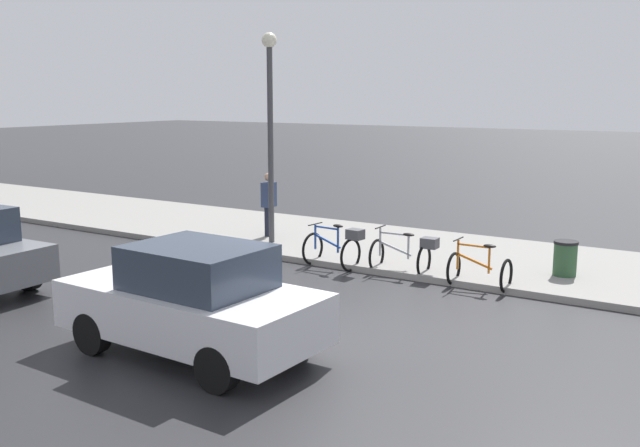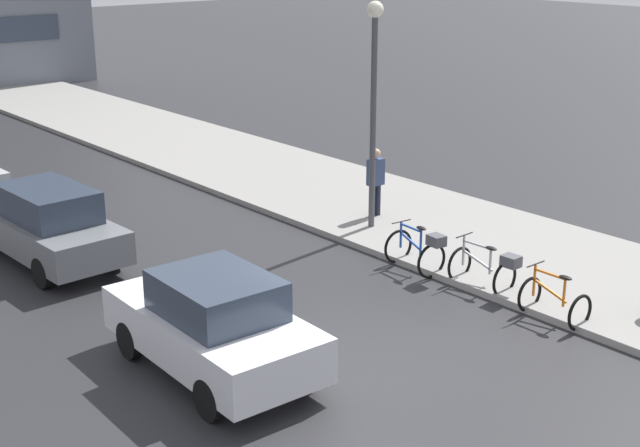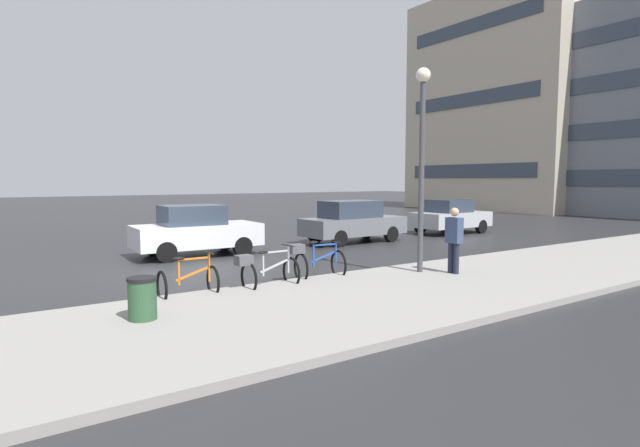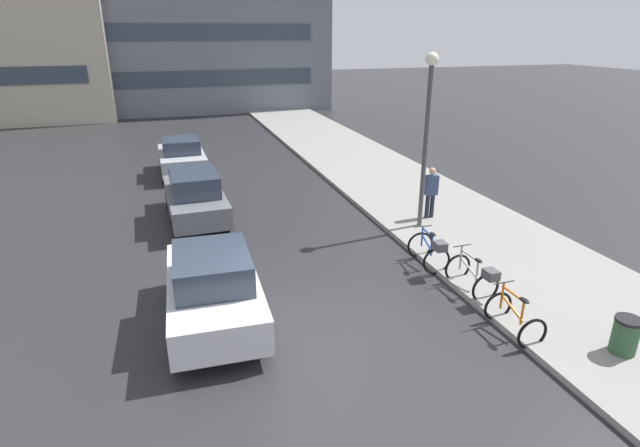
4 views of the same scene
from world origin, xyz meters
The scene contains 12 objects.
ground_plane centered at (0.00, 0.00, 0.00)m, with size 140.00×140.00×0.00m, color #28282B.
sidewalk_kerb centered at (6.00, 10.00, 0.07)m, with size 4.80×60.00×0.14m, color gray.
bicycle_nearest centered at (3.74, -1.01, 0.39)m, with size 0.69×1.16×0.98m.
bicycle_second centered at (3.94, 0.69, 0.49)m, with size 0.76×1.45×1.02m.
bicycle_third centered at (3.63, 2.26, 0.51)m, with size 0.85×1.43×1.02m.
car_white centered at (-2.07, 1.31, 0.83)m, with size 1.99×4.11×1.69m.
car_grey centered at (-1.96, 7.80, 0.84)m, with size 1.88×4.39×1.68m.
car_silver centered at (-2.06, 13.71, 0.79)m, with size 1.91×3.83×1.59m.
pedestrian centered at (5.33, 5.36, 1.03)m, with size 0.40×0.24×1.82m.
streetlamp centered at (4.69, 4.82, 3.40)m, with size 0.37×0.37×5.32m.
trash_bin centered at (5.20, -2.32, 0.44)m, with size 0.49×0.49×0.87m.
building_facade_side centered at (-12.97, 32.26, 8.93)m, with size 14.69×8.02×17.87m.
Camera 3 is at (13.79, -4.51, 2.52)m, focal length 28.00 mm.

